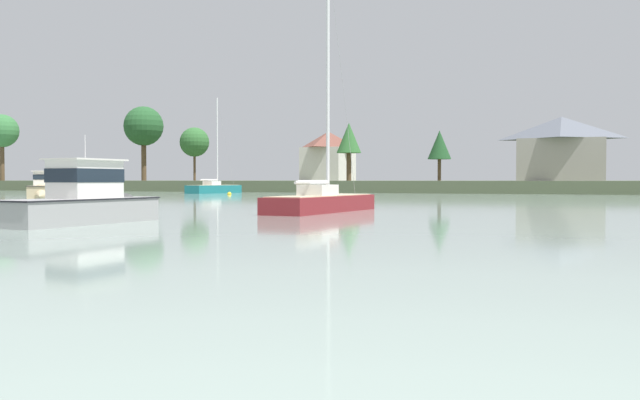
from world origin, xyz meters
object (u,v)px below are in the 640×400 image
object	(u,v)px
mooring_buoy_yellow	(229,194)
cruiser_sand	(46,192)
cruiser_grey	(93,208)
sailboat_maroon	(322,206)
sailboat_teal	(214,191)

from	to	relation	value
mooring_buoy_yellow	cruiser_sand	bearing A→B (deg)	-114.64
cruiser_grey	sailboat_maroon	xyz separation A→B (m)	(4.76, 11.16, -0.28)
sailboat_teal	mooring_buoy_yellow	size ratio (longest dim) A/B	24.33
sailboat_maroon	sailboat_teal	distance (m)	49.84
cruiser_sand	cruiser_grey	distance (m)	38.15
cruiser_grey	mooring_buoy_yellow	distance (m)	48.76
cruiser_sand	sailboat_maroon	xyz separation A→B (m)	(31.73, -15.83, -0.25)
cruiser_sand	sailboat_teal	world-z (taller)	sailboat_teal
cruiser_grey	mooring_buoy_yellow	bearing A→B (deg)	112.54
cruiser_grey	sailboat_maroon	size ratio (longest dim) A/B	0.54
cruiser_grey	sailboat_teal	bearing A→B (deg)	115.23
sailboat_teal	mooring_buoy_yellow	xyz separation A→B (m)	(5.64, -6.60, -0.18)
sailboat_teal	mooring_buoy_yellow	world-z (taller)	sailboat_teal
cruiser_sand	sailboat_teal	xyz separation A→B (m)	(2.63, 24.64, -0.28)
cruiser_sand	mooring_buoy_yellow	xyz separation A→B (m)	(8.28, 18.04, -0.45)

